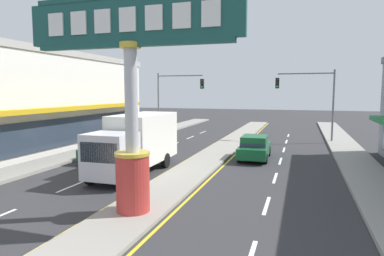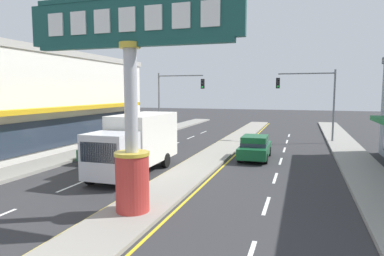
{
  "view_description": "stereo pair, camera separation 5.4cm",
  "coord_description": "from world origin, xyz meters",
  "px_view_note": "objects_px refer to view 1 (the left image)",
  "views": [
    {
      "loc": [
        5.58,
        -3.77,
        4.37
      ],
      "look_at": [
        0.55,
        11.87,
        2.6
      ],
      "focal_mm": 31.85,
      "sensor_mm": 36.0,
      "label": 1
    },
    {
      "loc": [
        5.63,
        -3.76,
        4.37
      ],
      "look_at": [
        0.55,
        11.87,
        2.6
      ],
      "focal_mm": 31.85,
      "sensor_mm": 36.0,
      "label": 2
    }
  ],
  "objects_px": {
    "district_sign": "(131,95)",
    "sedan_mid_left_lane": "(109,148)",
    "traffic_light_right_side": "(312,93)",
    "box_truck_near_left_lane": "(136,142)",
    "traffic_light_left_side": "(175,93)",
    "sedan_near_right_lane": "(255,147)",
    "suv_far_right_lane": "(153,132)",
    "storefront_left": "(15,101)"
  },
  "relations": [
    {
      "from": "district_sign",
      "to": "sedan_mid_left_lane",
      "type": "distance_m",
      "value": 10.9
    },
    {
      "from": "traffic_light_right_side",
      "to": "box_truck_near_left_lane",
      "type": "height_order",
      "value": "traffic_light_right_side"
    },
    {
      "from": "district_sign",
      "to": "traffic_light_left_side",
      "type": "distance_m",
      "value": 21.95
    },
    {
      "from": "sedan_near_right_lane",
      "to": "box_truck_near_left_lane",
      "type": "relative_size",
      "value": 0.63
    },
    {
      "from": "box_truck_near_left_lane",
      "to": "district_sign",
      "type": "bearing_deg",
      "value": -64.19
    },
    {
      "from": "district_sign",
      "to": "suv_far_right_lane",
      "type": "height_order",
      "value": "district_sign"
    },
    {
      "from": "storefront_left",
      "to": "sedan_mid_left_lane",
      "type": "relative_size",
      "value": 5.58
    },
    {
      "from": "district_sign",
      "to": "sedan_mid_left_lane",
      "type": "bearing_deg",
      "value": 126.0
    },
    {
      "from": "suv_far_right_lane",
      "to": "sedan_mid_left_lane",
      "type": "distance_m",
      "value": 6.76
    },
    {
      "from": "district_sign",
      "to": "box_truck_near_left_lane",
      "type": "relative_size",
      "value": 1.14
    },
    {
      "from": "storefront_left",
      "to": "traffic_light_right_side",
      "type": "relative_size",
      "value": 3.87
    },
    {
      "from": "sedan_mid_left_lane",
      "to": "storefront_left",
      "type": "bearing_deg",
      "value": 170.29
    },
    {
      "from": "suv_far_right_lane",
      "to": "traffic_light_right_side",
      "type": "bearing_deg",
      "value": 22.96
    },
    {
      "from": "storefront_left",
      "to": "traffic_light_right_side",
      "type": "xyz_separation_m",
      "value": [
        21.44,
        10.49,
        0.56
      ]
    },
    {
      "from": "sedan_near_right_lane",
      "to": "sedan_mid_left_lane",
      "type": "relative_size",
      "value": 1.01
    },
    {
      "from": "box_truck_near_left_lane",
      "to": "sedan_mid_left_lane",
      "type": "distance_m",
      "value": 4.31
    },
    {
      "from": "traffic_light_left_side",
      "to": "traffic_light_right_side",
      "type": "distance_m",
      "value": 12.74
    },
    {
      "from": "storefront_left",
      "to": "suv_far_right_lane",
      "type": "relative_size",
      "value": 5.19
    },
    {
      "from": "storefront_left",
      "to": "sedan_mid_left_lane",
      "type": "bearing_deg",
      "value": -9.71
    },
    {
      "from": "traffic_light_left_side",
      "to": "traffic_light_right_side",
      "type": "height_order",
      "value": "same"
    },
    {
      "from": "traffic_light_right_side",
      "to": "sedan_near_right_lane",
      "type": "distance_m",
      "value": 10.26
    },
    {
      "from": "suv_far_right_lane",
      "to": "box_truck_near_left_lane",
      "type": "distance_m",
      "value": 9.96
    },
    {
      "from": "traffic_light_right_side",
      "to": "sedan_near_right_lane",
      "type": "xyz_separation_m",
      "value": [
        -3.58,
        -8.97,
        -3.46
      ]
    },
    {
      "from": "suv_far_right_lane",
      "to": "sedan_near_right_lane",
      "type": "bearing_deg",
      "value": -22.63
    },
    {
      "from": "traffic_light_left_side",
      "to": "box_truck_near_left_lane",
      "type": "xyz_separation_m",
      "value": [
        3.58,
        -15.25,
        -2.55
      ]
    },
    {
      "from": "traffic_light_right_side",
      "to": "sedan_mid_left_lane",
      "type": "relative_size",
      "value": 1.44
    },
    {
      "from": "traffic_light_right_side",
      "to": "suv_far_right_lane",
      "type": "height_order",
      "value": "traffic_light_right_side"
    },
    {
      "from": "traffic_light_right_side",
      "to": "box_truck_near_left_lane",
      "type": "xyz_separation_m",
      "value": [
        -9.15,
        -14.65,
        -2.55
      ]
    },
    {
      "from": "storefront_left",
      "to": "suv_far_right_lane",
      "type": "bearing_deg",
      "value": 30.1
    },
    {
      "from": "sedan_near_right_lane",
      "to": "sedan_mid_left_lane",
      "type": "height_order",
      "value": "same"
    },
    {
      "from": "district_sign",
      "to": "sedan_near_right_lane",
      "type": "height_order",
      "value": "district_sign"
    },
    {
      "from": "storefront_left",
      "to": "sedan_mid_left_lane",
      "type": "height_order",
      "value": "storefront_left"
    },
    {
      "from": "box_truck_near_left_lane",
      "to": "storefront_left",
      "type": "bearing_deg",
      "value": 161.32
    },
    {
      "from": "district_sign",
      "to": "suv_far_right_lane",
      "type": "bearing_deg",
      "value": 111.9
    },
    {
      "from": "suv_far_right_lane",
      "to": "sedan_mid_left_lane",
      "type": "relative_size",
      "value": 1.08
    },
    {
      "from": "district_sign",
      "to": "sedan_mid_left_lane",
      "type": "relative_size",
      "value": 1.82
    },
    {
      "from": "suv_far_right_lane",
      "to": "box_truck_near_left_lane",
      "type": "relative_size",
      "value": 0.67
    },
    {
      "from": "district_sign",
      "to": "sedan_mid_left_lane",
      "type": "xyz_separation_m",
      "value": [
        -6.08,
        8.37,
        -3.45
      ]
    },
    {
      "from": "storefront_left",
      "to": "box_truck_near_left_lane",
      "type": "height_order",
      "value": "storefront_left"
    },
    {
      "from": "traffic_light_left_side",
      "to": "sedan_near_right_lane",
      "type": "bearing_deg",
      "value": -46.31
    },
    {
      "from": "box_truck_near_left_lane",
      "to": "sedan_mid_left_lane",
      "type": "bearing_deg",
      "value": 141.56
    },
    {
      "from": "suv_far_right_lane",
      "to": "storefront_left",
      "type": "bearing_deg",
      "value": -149.9
    }
  ]
}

